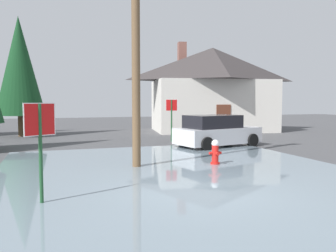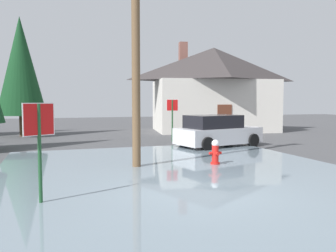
{
  "view_description": "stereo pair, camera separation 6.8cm",
  "coord_description": "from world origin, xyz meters",
  "px_view_note": "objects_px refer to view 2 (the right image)",
  "views": [
    {
      "loc": [
        -3.46,
        -7.8,
        2.27
      ],
      "look_at": [
        0.35,
        3.51,
        1.4
      ],
      "focal_mm": 37.4,
      "sensor_mm": 36.0,
      "label": 1
    },
    {
      "loc": [
        -3.39,
        -7.83,
        2.27
      ],
      "look_at": [
        0.35,
        3.51,
        1.4
      ],
      "focal_mm": 37.4,
      "sensor_mm": 36.0,
      "label": 2
    }
  ],
  "objects_px": {
    "fire_hydrant": "(215,153)",
    "stop_sign_far": "(172,112)",
    "parked_car": "(217,132)",
    "stop_sign_near": "(39,133)",
    "utility_pole": "(136,17)",
    "house": "(213,88)",
    "pine_tree_mid_left": "(21,66)"
  },
  "relations": [
    {
      "from": "pine_tree_mid_left",
      "to": "utility_pole",
      "type": "bearing_deg",
      "value": -70.16
    },
    {
      "from": "utility_pole",
      "to": "house",
      "type": "relative_size",
      "value": 0.97
    },
    {
      "from": "utility_pole",
      "to": "pine_tree_mid_left",
      "type": "bearing_deg",
      "value": 109.84
    },
    {
      "from": "utility_pole",
      "to": "stop_sign_near",
      "type": "bearing_deg",
      "value": -130.49
    },
    {
      "from": "stop_sign_near",
      "to": "stop_sign_far",
      "type": "distance_m",
      "value": 12.18
    },
    {
      "from": "utility_pole",
      "to": "stop_sign_far",
      "type": "bearing_deg",
      "value": 62.01
    },
    {
      "from": "pine_tree_mid_left",
      "to": "fire_hydrant",
      "type": "bearing_deg",
      "value": -60.79
    },
    {
      "from": "fire_hydrant",
      "to": "utility_pole",
      "type": "bearing_deg",
      "value": 170.7
    },
    {
      "from": "utility_pole",
      "to": "parked_car",
      "type": "height_order",
      "value": "utility_pole"
    },
    {
      "from": "stop_sign_near",
      "to": "house",
      "type": "relative_size",
      "value": 0.22
    },
    {
      "from": "house",
      "to": "pine_tree_mid_left",
      "type": "relative_size",
      "value": 1.33
    },
    {
      "from": "stop_sign_far",
      "to": "pine_tree_mid_left",
      "type": "xyz_separation_m",
      "value": [
        -8.11,
        5.64,
        2.78
      ]
    },
    {
      "from": "stop_sign_far",
      "to": "house",
      "type": "xyz_separation_m",
      "value": [
        5.19,
        5.63,
        1.57
      ]
    },
    {
      "from": "fire_hydrant",
      "to": "stop_sign_far",
      "type": "height_order",
      "value": "stop_sign_far"
    },
    {
      "from": "stop_sign_far",
      "to": "house",
      "type": "bearing_deg",
      "value": 47.34
    },
    {
      "from": "stop_sign_far",
      "to": "pine_tree_mid_left",
      "type": "bearing_deg",
      "value": 145.2
    },
    {
      "from": "stop_sign_near",
      "to": "pine_tree_mid_left",
      "type": "height_order",
      "value": "pine_tree_mid_left"
    },
    {
      "from": "fire_hydrant",
      "to": "stop_sign_near",
      "type": "bearing_deg",
      "value": -152.04
    },
    {
      "from": "fire_hydrant",
      "to": "stop_sign_far",
      "type": "bearing_deg",
      "value": 82.9
    },
    {
      "from": "stop_sign_near",
      "to": "parked_car",
      "type": "height_order",
      "value": "stop_sign_near"
    },
    {
      "from": "fire_hydrant",
      "to": "stop_sign_far",
      "type": "xyz_separation_m",
      "value": [
        0.9,
        7.25,
        1.2
      ]
    },
    {
      "from": "fire_hydrant",
      "to": "pine_tree_mid_left",
      "type": "xyz_separation_m",
      "value": [
        -7.21,
        12.89,
        3.97
      ]
    },
    {
      "from": "parked_car",
      "to": "stop_sign_far",
      "type": "bearing_deg",
      "value": 116.21
    },
    {
      "from": "house",
      "to": "parked_car",
      "type": "height_order",
      "value": "house"
    },
    {
      "from": "stop_sign_near",
      "to": "parked_car",
      "type": "distance_m",
      "value": 10.93
    },
    {
      "from": "fire_hydrant",
      "to": "parked_car",
      "type": "height_order",
      "value": "parked_car"
    },
    {
      "from": "pine_tree_mid_left",
      "to": "house",
      "type": "bearing_deg",
      "value": -0.02
    },
    {
      "from": "fire_hydrant",
      "to": "stop_sign_far",
      "type": "distance_m",
      "value": 7.41
    },
    {
      "from": "fire_hydrant",
      "to": "utility_pole",
      "type": "relative_size",
      "value": 0.09
    },
    {
      "from": "stop_sign_near",
      "to": "stop_sign_far",
      "type": "bearing_deg",
      "value": 57.39
    },
    {
      "from": "stop_sign_near",
      "to": "stop_sign_far",
      "type": "height_order",
      "value": "stop_sign_far"
    },
    {
      "from": "parked_car",
      "to": "utility_pole",
      "type": "bearing_deg",
      "value": -141.04
    }
  ]
}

